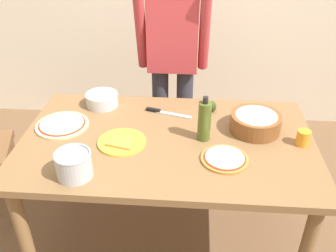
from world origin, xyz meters
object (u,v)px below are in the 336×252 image
Objects in this scene: plate_with_slice at (122,142)px; steel_pot at (74,164)px; cup_orange at (303,138)px; pizza_raw_on_board at (62,125)px; pizza_cooked_on_tray at (225,158)px; mixing_bowl_steel at (102,100)px; chef_knife at (163,112)px; popcorn_bowl at (256,121)px; avocado at (212,106)px; dining_table at (167,152)px; olive_oil_bottle at (204,121)px; person_cook at (173,56)px.

plate_with_slice is 1.50× the size of steel_pot.
pizza_raw_on_board is at bearing 176.30° from cup_orange.
pizza_cooked_on_tray is 0.90m from mixing_bowl_steel.
mixing_bowl_steel is at bearing 169.88° from chef_knife.
popcorn_bowl reaches higher than plate_with_slice.
pizza_cooked_on_tray is 0.93× the size of plate_with_slice.
avocado is at bearing 140.29° from popcorn_bowl.
dining_table is 6.25× the size of olive_oil_bottle.
cup_orange is (0.52, -0.02, -0.07)m from olive_oil_bottle.
pizza_raw_on_board is 1.08× the size of popcorn_bowl.
pizza_raw_on_board is at bearing 172.19° from dining_table.
cup_orange reaches higher than avocado.
cup_orange is 1.21× the size of avocado.
mixing_bowl_steel is (-0.44, 0.35, 0.13)m from dining_table.
cup_orange is at bearing -1.88° from olive_oil_bottle.
person_cook reaches higher than pizza_cooked_on_tray.
person_cook reaches higher than pizza_raw_on_board.
pizza_raw_on_board is 1.34m from cup_orange.
pizza_raw_on_board is 1.10m from popcorn_bowl.
pizza_raw_on_board is 1.05× the size of chef_knife.
pizza_raw_on_board is 1.74× the size of steel_pot.
olive_oil_bottle is at bearing -73.65° from person_cook.
dining_table is 5.31× the size of pizza_raw_on_board.
person_cook is at bearing 86.79° from chef_knife.
chef_knife is at bearing 59.70° from steel_pot.
cup_orange is at bearing -34.12° from avocado.
pizza_raw_on_board is at bearing -164.81° from avocado.
plate_with_slice is at bearing -104.93° from person_cook.
pizza_raw_on_board is 0.95m from pizza_cooked_on_tray.
person_cook is at bearing 106.35° from olive_oil_bottle.
popcorn_bowl is 0.98× the size of chef_knife.
cup_orange reaches higher than dining_table.
steel_pot is (-0.90, -0.46, 0.00)m from popcorn_bowl.
steel_pot is 0.72m from chef_knife.
plate_with_slice is 0.75m from popcorn_bowl.
steel_pot is at bearing -87.71° from mixing_bowl_steel.
dining_table is at bearing -165.96° from popcorn_bowl.
plate_with_slice is (-0.24, -0.06, 0.10)m from dining_table.
popcorn_bowl is at bearing 1.93° from pizza_raw_on_board.
plate_with_slice is 0.96m from cup_orange.
plate_with_slice is at bearing -169.80° from olive_oil_bottle.
person_cook is 5.79× the size of popcorn_bowl.
person_cook is at bearing 109.25° from pizza_cooked_on_tray.
person_cook reaches higher than popcorn_bowl.
popcorn_bowl is at bearing -51.48° from person_cook.
plate_with_slice is 0.46m from mixing_bowl_steel.
popcorn_bowl reaches higher than dining_table.
popcorn_bowl is 0.31m from olive_oil_bottle.
olive_oil_bottle is 3.01× the size of cup_orange.
person_cook is 0.60m from mixing_bowl_steel.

